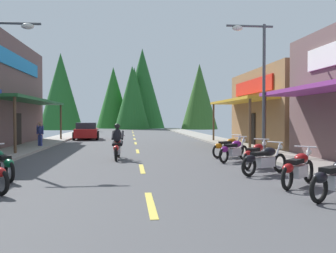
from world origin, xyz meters
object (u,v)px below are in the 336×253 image
(streetlamp_right, at_px, (257,70))
(motorcycle_parked_right_4, at_px, (256,154))
(motorcycle_parked_right_3, at_px, (264,159))
(motorcycle_parked_left_3, at_px, (0,163))
(motorcycle_parked_right_6, at_px, (228,147))
(rider_cruising_lead, at_px, (117,144))
(pedestrian_browsing, at_px, (40,133))
(motorcycle_parked_right_2, at_px, (298,168))
(parked_car_curbside, at_px, (86,131))
(motorcycle_parked_right_5, at_px, (234,150))
(streetlamp_left, at_px, (5,69))

(streetlamp_right, height_order, motorcycle_parked_right_4, streetlamp_right)
(motorcycle_parked_right_3, relative_size, motorcycle_parked_left_3, 1.07)
(motorcycle_parked_right_6, distance_m, rider_cruising_lead, 5.07)
(streetlamp_right, distance_m, pedestrian_browsing, 13.34)
(motorcycle_parked_right_2, height_order, motorcycle_parked_right_3, same)
(motorcycle_parked_right_3, xyz_separation_m, motorcycle_parked_right_6, (0.24, 5.24, 0.00))
(motorcycle_parked_right_3, height_order, parked_car_curbside, parked_car_curbside)
(rider_cruising_lead, height_order, parked_car_curbside, rider_cruising_lead)
(pedestrian_browsing, bearing_deg, parked_car_curbside, 24.10)
(motorcycle_parked_right_2, distance_m, motorcycle_parked_right_4, 3.66)
(motorcycle_parked_right_5, xyz_separation_m, motorcycle_parked_right_6, (0.23, 1.70, 0.00))
(motorcycle_parked_right_6, bearing_deg, motorcycle_parked_right_3, -126.20)
(streetlamp_left, xyz_separation_m, motorcycle_parked_right_6, (9.37, 1.56, -3.22))
(motorcycle_parked_right_4, height_order, pedestrian_browsing, pedestrian_browsing)
(streetlamp_right, bearing_deg, motorcycle_parked_right_4, -109.58)
(motorcycle_parked_right_4, relative_size, motorcycle_parked_right_6, 0.90)
(streetlamp_right, bearing_deg, motorcycle_parked_right_6, 164.88)
(motorcycle_parked_right_3, bearing_deg, pedestrian_browsing, 99.45)
(motorcycle_parked_right_6, relative_size, parked_car_curbside, 0.42)
(motorcycle_parked_right_5, distance_m, parked_car_curbside, 18.64)
(motorcycle_parked_right_4, bearing_deg, motorcycle_parked_right_5, 49.71)
(motorcycle_parked_left_3, xyz_separation_m, pedestrian_browsing, (-1.61, 11.87, 0.41))
(motorcycle_parked_right_4, distance_m, motorcycle_parked_right_5, 1.98)
(motorcycle_parked_right_3, xyz_separation_m, motorcycle_parked_right_5, (0.01, 3.54, 0.00))
(parked_car_curbside, bearing_deg, motorcycle_parked_right_4, -160.54)
(motorcycle_parked_right_2, distance_m, rider_cruising_lead, 8.50)
(streetlamp_left, bearing_deg, motorcycle_parked_right_2, -31.79)
(pedestrian_browsing, distance_m, parked_car_curbside, 8.95)
(motorcycle_parked_right_6, relative_size, pedestrian_browsing, 1.18)
(motorcycle_parked_right_2, distance_m, motorcycle_parked_right_6, 7.32)
(motorcycle_parked_right_5, distance_m, motorcycle_parked_right_6, 1.72)
(motorcycle_parked_right_3, distance_m, motorcycle_parked_left_3, 8.04)
(motorcycle_parked_right_2, xyz_separation_m, motorcycle_parked_right_3, (-0.16, 2.07, 0.00))
(motorcycle_parked_right_4, relative_size, motorcycle_parked_left_3, 0.94)
(motorcycle_parked_right_3, relative_size, motorcycle_parked_right_6, 1.03)
(motorcycle_parked_right_2, height_order, pedestrian_browsing, pedestrian_browsing)
(motorcycle_parked_right_6, bearing_deg, motorcycle_parked_right_5, -131.43)
(streetlamp_right, height_order, pedestrian_browsing, streetlamp_right)
(streetlamp_left, bearing_deg, parked_car_curbside, 85.73)
(rider_cruising_lead, height_order, pedestrian_browsing, rider_cruising_lead)
(streetlamp_left, bearing_deg, motorcycle_parked_left_3, -74.34)
(streetlamp_right, relative_size, motorcycle_parked_right_2, 3.77)
(motorcycle_parked_right_6, distance_m, pedestrian_browsing, 11.79)
(motorcycle_parked_right_5, bearing_deg, motorcycle_parked_right_4, -124.08)
(streetlamp_left, height_order, motorcycle_parked_right_6, streetlamp_left)
(parked_car_curbside, bearing_deg, streetlamp_left, 171.82)
(motorcycle_parked_right_6, xyz_separation_m, rider_cruising_lead, (-5.05, -0.42, 0.17))
(motorcycle_parked_right_4, bearing_deg, motorcycle_parked_right_2, -139.66)
(motorcycle_parked_right_5, distance_m, motorcycle_parked_left_3, 8.88)
(streetlamp_right, xyz_separation_m, pedestrian_browsing, (-11.09, 6.74, -3.06))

